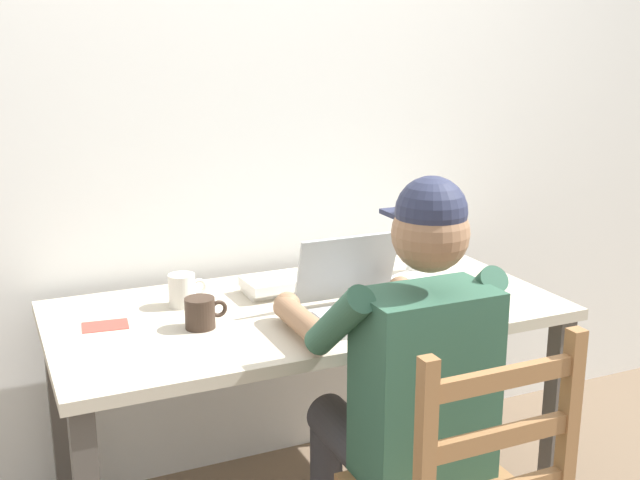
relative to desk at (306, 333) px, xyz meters
The scene contains 13 objects.
back_wall 0.79m from the desk, 90.00° to the left, with size 6.00×0.04×2.60m.
desk is the anchor object (origin of this frame).
seated_person 0.47m from the desk, 79.71° to the right, with size 0.50×0.60×1.25m.
laptop 0.23m from the desk, 48.36° to the right, with size 0.33×0.30×0.23m.
computer_mouse 0.44m from the desk, 29.25° to the right, with size 0.06×0.10×0.03m, color #ADAFB2.
coffee_mug_white 0.41m from the desk, 156.44° to the left, with size 0.12×0.08×0.10m.
coffee_mug_dark 0.38m from the desk, behind, with size 0.12×0.09×0.09m.
coffee_mug_spare 0.54m from the desk, 17.78° to the left, with size 0.11×0.08×0.10m.
book_stack_main 0.31m from the desk, 32.84° to the left, with size 0.19×0.17×0.08m.
book_stack_side 0.20m from the desk, 110.20° to the left, with size 0.20×0.16×0.06m.
paper_pile_near_laptop 0.37m from the desk, ahead, with size 0.24×0.15×0.01m, color white.
paper_pile_back_corner 0.41m from the desk, ahead, with size 0.23×0.16×0.02m, color white.
landscape_photo_print 0.61m from the desk, behind, with size 0.13×0.09×0.00m, color #C63D33.
Camera 1 is at (-0.90, -2.11, 1.57)m, focal length 43.65 mm.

